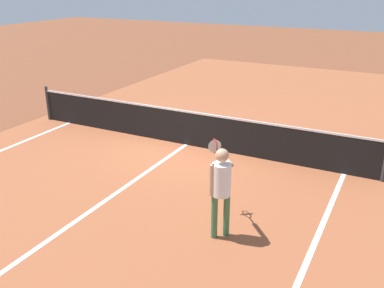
# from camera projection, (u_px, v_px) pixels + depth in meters

# --- Properties ---
(ground_plane) EXTENTS (60.00, 60.00, 0.00)m
(ground_plane) POSITION_uv_depth(u_px,v_px,m) (186.00, 145.00, 11.64)
(ground_plane) COLOR brown
(court_surface_inbounds) EXTENTS (10.62, 24.40, 0.00)m
(court_surface_inbounds) POSITION_uv_depth(u_px,v_px,m) (186.00, 145.00, 11.64)
(court_surface_inbounds) COLOR #9E5433
(court_surface_inbounds) RESTS_ON ground_plane
(line_center_service) EXTENTS (0.10, 6.40, 0.01)m
(line_center_service) POSITION_uv_depth(u_px,v_px,m) (115.00, 194.00, 8.98)
(line_center_service) COLOR white
(line_center_service) RESTS_ON ground_plane
(net) EXTENTS (9.94, 0.09, 1.07)m
(net) POSITION_uv_depth(u_px,v_px,m) (186.00, 127.00, 11.46)
(net) COLOR #33383D
(net) RESTS_ON ground_plane
(player_near) EXTENTS (0.74, 1.06, 1.65)m
(player_near) POSITION_uv_depth(u_px,v_px,m) (221.00, 183.00, 7.19)
(player_near) COLOR #3F7247
(player_near) RESTS_ON ground_plane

